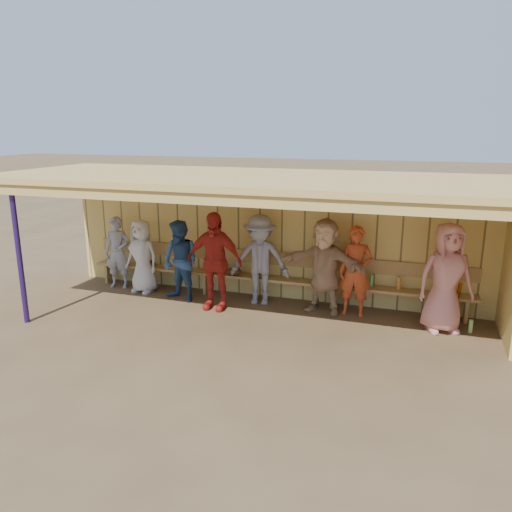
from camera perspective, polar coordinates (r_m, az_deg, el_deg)
The scene contains 12 objects.
ground at distance 8.88m, azimuth -0.73°, elevation -7.11°, with size 90.00×90.00×0.00m, color brown.
player_a at distance 10.75m, azimuth -15.53°, elevation 0.39°, with size 0.55×0.36×1.50m, color #92929A.
player_b at distance 10.32m, azimuth -12.88°, elevation -0.03°, with size 0.73×0.48×1.49m, color silver.
player_c at distance 9.64m, azimuth -8.61°, elevation -0.61°, with size 0.76×0.60×1.57m, color #2D4F7B.
player_d at distance 9.12m, azimuth -4.81°, elevation -0.57°, with size 1.07×0.44×1.82m, color red.
player_e at distance 9.37m, azimuth 0.45°, elevation -0.45°, with size 1.10×0.63×1.71m, color gray.
player_f at distance 9.00m, azimuth 7.82°, elevation -1.13°, with size 1.61×0.51×1.73m, color tan.
player_g at distance 8.97m, azimuth 11.30°, elevation -1.72°, with size 0.59×0.39×1.62m, color #BA431D.
player_h at distance 8.63m, azimuth 20.87°, elevation -2.35°, with size 0.89×0.58×1.82m, color #D9847A.
dugout_structure at distance 8.94m, azimuth 3.06°, elevation 4.32°, with size 8.80×3.20×2.50m.
bench at distance 9.71m, azimuth 1.44°, elevation -1.91°, with size 7.60×0.34×0.93m.
dugout_equipment at distance 9.77m, azimuth -1.74°, elevation -2.05°, with size 6.43×0.62×0.80m.
Camera 1 is at (2.74, -7.79, 3.27)m, focal length 35.00 mm.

